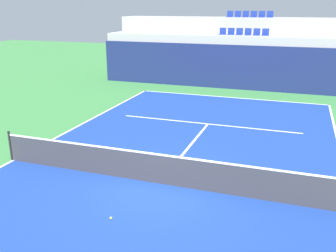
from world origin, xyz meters
TOP-DOWN VIEW (x-y plane):
  - ground_plane at (0.00, 0.00)m, footprint 80.00×80.00m
  - court_surface at (0.00, 0.00)m, footprint 11.00×24.00m
  - baseline_far at (0.00, 11.95)m, footprint 11.00×0.10m
  - sideline_left at (-5.45, 0.00)m, footprint 0.10×24.00m
  - service_line_far at (0.00, 6.40)m, footprint 8.26×0.10m
  - centre_service_line at (0.00, 3.20)m, footprint 0.10×6.40m
  - back_wall at (0.00, 14.51)m, footprint 18.78×0.30m
  - stands_tier_lower at (0.00, 15.86)m, footprint 18.78×2.40m
  - stands_tier_upper at (0.00, 18.26)m, footprint 18.78×2.40m
  - seating_row_lower at (0.00, 15.96)m, footprint 3.25×0.44m
  - seating_row_upper at (0.00, 18.36)m, footprint 3.25×0.44m
  - tennis_net at (0.00, 0.00)m, footprint 11.08×0.08m
  - tennis_ball_0 at (-0.44, -2.29)m, footprint 0.07×0.07m

SIDE VIEW (x-z plane):
  - ground_plane at x=0.00m, z-range 0.00..0.00m
  - court_surface at x=0.00m, z-range 0.00..0.01m
  - baseline_far at x=0.00m, z-range 0.01..0.01m
  - sideline_left at x=-5.45m, z-range 0.01..0.01m
  - service_line_far at x=0.00m, z-range 0.01..0.01m
  - centre_service_line at x=0.00m, z-range 0.01..0.01m
  - tennis_ball_0 at x=-0.44m, z-range 0.01..0.08m
  - tennis_net at x=0.00m, z-range -0.03..1.04m
  - back_wall at x=0.00m, z-range 0.00..2.81m
  - stands_tier_lower at x=0.00m, z-range 0.00..3.34m
  - stands_tier_upper at x=0.00m, z-range 0.00..4.40m
  - seating_row_lower at x=0.00m, z-range 3.24..3.68m
  - seating_row_upper at x=0.00m, z-range 4.31..4.75m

